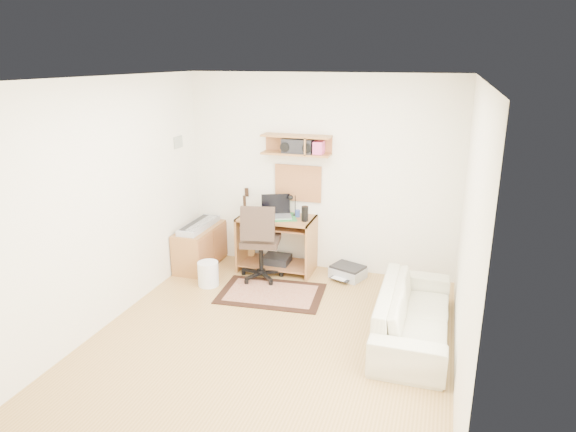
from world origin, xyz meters
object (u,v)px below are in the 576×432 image
(task_chair, at_px, (261,241))
(cabinet, at_px, (200,247))
(desk, at_px, (277,244))
(printer, at_px, (348,271))
(sofa, at_px, (414,306))

(task_chair, relative_size, cabinet, 1.16)
(desk, distance_m, cabinet, 1.08)
(task_chair, height_order, printer, task_chair)
(task_chair, bearing_deg, cabinet, 159.61)
(desk, height_order, sofa, desk)
(desk, bearing_deg, sofa, -33.18)
(task_chair, xyz_separation_m, printer, (1.08, 0.36, -0.44))
(cabinet, height_order, sofa, sofa)
(desk, relative_size, sofa, 0.56)
(desk, xyz_separation_m, task_chair, (-0.10, -0.34, 0.15))
(cabinet, distance_m, sofa, 3.15)
(task_chair, distance_m, cabinet, 1.00)
(desk, height_order, printer, desk)
(desk, height_order, task_chair, task_chair)
(desk, distance_m, task_chair, 0.38)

